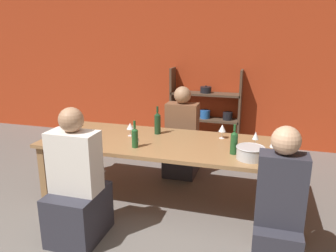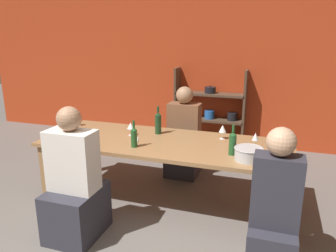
# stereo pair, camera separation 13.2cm
# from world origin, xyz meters

# --- Properties ---
(wall_back_red) EXTENTS (8.80, 0.06, 2.70)m
(wall_back_red) POSITION_xyz_m (0.00, 3.83, 1.35)
(wall_back_red) COLOR #B23819
(wall_back_red) RESTS_ON ground_plane
(shelf_unit) EXTENTS (1.20, 0.30, 1.33)m
(shelf_unit) POSITION_xyz_m (0.26, 3.63, 0.49)
(shelf_unit) COLOR #4C3828
(shelf_unit) RESTS_ON ground_plane
(dining_table) EXTENTS (2.75, 1.04, 0.74)m
(dining_table) POSITION_xyz_m (0.17, 1.48, 0.67)
(dining_table) COLOR olive
(dining_table) RESTS_ON ground_plane
(mixing_bowl) EXTENTS (0.27, 0.27, 0.12)m
(mixing_bowl) POSITION_xyz_m (1.10, 1.20, 0.80)
(mixing_bowl) COLOR #B7BABC
(mixing_bowl) RESTS_ON dining_table
(wine_bottle_green) EXTENTS (0.07, 0.07, 0.30)m
(wine_bottle_green) POSITION_xyz_m (0.94, 1.29, 0.86)
(wine_bottle_green) COLOR #1E4C23
(wine_bottle_green) RESTS_ON dining_table
(wine_bottle_dark) EXTENTS (0.08, 0.08, 0.34)m
(wine_bottle_dark) POSITION_xyz_m (-0.00, 1.72, 0.87)
(wine_bottle_dark) COLOR #19381E
(wine_bottle_dark) RESTS_ON dining_table
(wine_bottle_amber) EXTENTS (0.07, 0.07, 0.29)m
(wine_bottle_amber) POSITION_xyz_m (-0.08, 1.20, 0.85)
(wine_bottle_amber) COLOR #1E4C23
(wine_bottle_amber) RESTS_ON dining_table
(wine_glass_red_a) EXTENTS (0.07, 0.07, 0.17)m
(wine_glass_red_a) POSITION_xyz_m (-0.89, 1.22, 0.86)
(wine_glass_red_a) COLOR white
(wine_glass_red_a) RESTS_ON dining_table
(wine_glass_empty_a) EXTENTS (0.07, 0.07, 0.17)m
(wine_glass_empty_a) POSITION_xyz_m (1.13, 1.56, 0.86)
(wine_glass_empty_a) COLOR white
(wine_glass_empty_a) RESTS_ON dining_table
(wine_glass_white_a) EXTENTS (0.08, 0.08, 0.17)m
(wine_glass_white_a) POSITION_xyz_m (-0.82, 1.11, 0.85)
(wine_glass_white_a) COLOR white
(wine_glass_white_a) RESTS_ON dining_table
(wine_glass_red_b) EXTENTS (0.08, 0.08, 0.19)m
(wine_glass_red_b) POSITION_xyz_m (1.31, 1.34, 0.87)
(wine_glass_red_b) COLOR white
(wine_glass_red_b) RESTS_ON dining_table
(wine_glass_white_b) EXTENTS (0.08, 0.08, 0.16)m
(wine_glass_white_b) POSITION_xyz_m (0.76, 1.76, 0.86)
(wine_glass_white_b) COLOR white
(wine_glass_white_b) RESTS_ON dining_table
(wine_glass_empty_b) EXTENTS (0.08, 0.08, 0.15)m
(wine_glass_empty_b) POSITION_xyz_m (-0.28, 1.56, 0.85)
(wine_glass_empty_b) COLOR white
(wine_glass_empty_b) RESTS_ON dining_table
(wine_glass_red_c) EXTENTS (0.07, 0.07, 0.16)m
(wine_glass_red_c) POSITION_xyz_m (1.40, 1.19, 0.86)
(wine_glass_red_c) COLOR white
(wine_glass_red_c) RESTS_ON dining_table
(wine_glass_red_d) EXTENTS (0.08, 0.08, 0.16)m
(wine_glass_red_d) POSITION_xyz_m (-1.11, 1.73, 0.85)
(wine_glass_red_d) COLOR white
(wine_glass_red_d) RESTS_ON dining_table
(cell_phone) EXTENTS (0.12, 0.17, 0.01)m
(cell_phone) POSITION_xyz_m (-0.16, 1.41, 0.74)
(cell_phone) COLOR silver
(cell_phone) RESTS_ON dining_table
(person_near_a) EXTENTS (0.45, 0.56, 1.28)m
(person_near_a) POSITION_xyz_m (-0.42, 0.59, 0.46)
(person_near_a) COLOR #2D2D38
(person_near_a) RESTS_ON ground_plane
(person_far_a) EXTENTS (0.43, 0.53, 1.22)m
(person_far_a) POSITION_xyz_m (0.15, 2.33, 0.45)
(person_far_a) COLOR #2D2D38
(person_far_a) RESTS_ON ground_plane
(person_near_b) EXTENTS (0.37, 0.46, 1.23)m
(person_near_b) POSITION_xyz_m (1.36, 0.64, 0.47)
(person_near_b) COLOR #2D2D38
(person_near_b) RESTS_ON ground_plane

